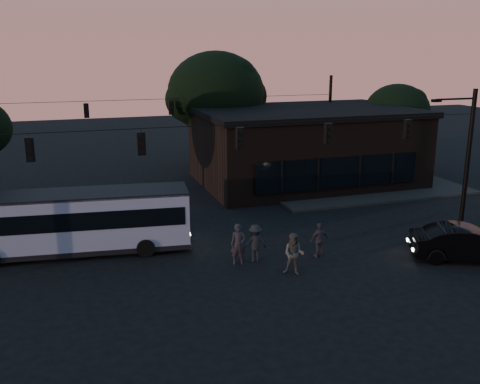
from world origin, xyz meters
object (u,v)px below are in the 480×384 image
object	(u,v)px
pedestrian_c	(319,240)
bus	(76,219)
pedestrian_a	(238,244)
pedestrian_d	(255,243)
car	(467,243)
pedestrian_b	(294,254)
building	(305,146)

from	to	relation	value
pedestrian_c	bus	bearing A→B (deg)	-25.42
pedestrian_a	pedestrian_d	xyz separation A→B (m)	(0.82, 0.04, -0.06)
bus	pedestrian_c	distance (m)	11.55
car	pedestrian_d	xyz separation A→B (m)	(-9.33, 2.96, 0.07)
pedestrian_d	pedestrian_a	bearing A→B (deg)	7.61
pedestrian_a	pedestrian_c	distance (m)	3.90
pedestrian_b	pedestrian_c	bearing A→B (deg)	71.27
bus	pedestrian_c	world-z (taller)	bus
building	car	bearing A→B (deg)	-87.85
pedestrian_b	pedestrian_a	bearing A→B (deg)	169.52
bus	pedestrian_c	size ratio (longest dim) A/B	6.53
car	bus	bearing A→B (deg)	93.44
bus	pedestrian_b	distance (m)	10.45
pedestrian_c	building	bearing A→B (deg)	-116.74
bus	car	distance (m)	18.30
pedestrian_c	car	bearing A→B (deg)	153.78
car	pedestrian_b	bearing A→B (deg)	107.67
bus	car	bearing A→B (deg)	-14.52
car	pedestrian_d	distance (m)	9.79
building	pedestrian_c	bearing A→B (deg)	-112.40
pedestrian_b	pedestrian_d	bearing A→B (deg)	153.63
pedestrian_d	car	bearing A→B (deg)	167.30
pedestrian_b	pedestrian_c	xyz separation A→B (m)	(1.97, 1.49, -0.10)
car	pedestrian_c	xyz separation A→B (m)	(-6.28, 2.52, 0.01)
pedestrian_a	pedestrian_c	world-z (taller)	pedestrian_a
pedestrian_c	pedestrian_a	bearing A→B (deg)	-10.23
building	bus	bearing A→B (deg)	-149.65
bus	pedestrian_b	world-z (taller)	bus
bus	pedestrian_c	bearing A→B (deg)	-14.22
bus	pedestrian_b	bearing A→B (deg)	-25.81
building	pedestrian_c	size ratio (longest dim) A/B	9.27
bus	car	size ratio (longest dim) A/B	2.19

